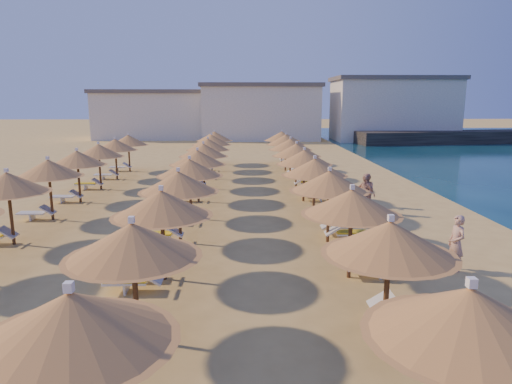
{
  "coord_description": "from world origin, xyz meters",
  "views": [
    {
      "loc": [
        -0.92,
        -15.31,
        5.22
      ],
      "look_at": [
        -0.39,
        4.0,
        1.3
      ],
      "focal_mm": 32.0,
      "sensor_mm": 36.0,
      "label": 1
    }
  ],
  "objects_px": {
    "beachgoer_a": "(456,243)",
    "jetty": "(477,137)",
    "parasol_row_west": "(190,169)",
    "beachgoer_c": "(365,194)",
    "beachgoer_b": "(367,190)",
    "parasol_row_east": "(315,168)"
  },
  "relations": [
    {
      "from": "beachgoer_a",
      "to": "jetty",
      "type": "bearing_deg",
      "value": 141.87
    },
    {
      "from": "jetty",
      "to": "parasol_row_west",
      "type": "xyz_separation_m",
      "value": [
        -30.9,
        -35.35,
        1.51
      ]
    },
    {
      "from": "jetty",
      "to": "beachgoer_c",
      "type": "xyz_separation_m",
      "value": [
        -22.92,
        -34.52,
        0.16
      ]
    },
    {
      "from": "beachgoer_a",
      "to": "beachgoer_c",
      "type": "xyz_separation_m",
      "value": [
        -0.92,
        7.34,
        0.03
      ]
    },
    {
      "from": "beachgoer_b",
      "to": "beachgoer_a",
      "type": "relative_size",
      "value": 0.94
    },
    {
      "from": "beachgoer_b",
      "to": "parasol_row_east",
      "type": "bearing_deg",
      "value": -71.36
    },
    {
      "from": "jetty",
      "to": "parasol_row_west",
      "type": "relative_size",
      "value": 0.79
    },
    {
      "from": "jetty",
      "to": "beachgoer_a",
      "type": "height_order",
      "value": "beachgoer_a"
    },
    {
      "from": "beachgoer_a",
      "to": "parasol_row_west",
      "type": "bearing_deg",
      "value": -136.64
    },
    {
      "from": "parasol_row_east",
      "to": "beachgoer_a",
      "type": "xyz_separation_m",
      "value": [
        3.42,
        -6.52,
        -1.38
      ]
    },
    {
      "from": "parasol_row_east",
      "to": "beachgoer_a",
      "type": "relative_size",
      "value": 21.43
    },
    {
      "from": "parasol_row_west",
      "to": "parasol_row_east",
      "type": "bearing_deg",
      "value": 0.0
    },
    {
      "from": "parasol_row_west",
      "to": "jetty",
      "type": "bearing_deg",
      "value": 48.84
    },
    {
      "from": "parasol_row_east",
      "to": "beachgoer_c",
      "type": "height_order",
      "value": "parasol_row_east"
    },
    {
      "from": "beachgoer_a",
      "to": "beachgoer_c",
      "type": "distance_m",
      "value": 7.4
    },
    {
      "from": "jetty",
      "to": "beachgoer_c",
      "type": "distance_m",
      "value": 41.44
    },
    {
      "from": "parasol_row_east",
      "to": "beachgoer_a",
      "type": "bearing_deg",
      "value": -62.34
    },
    {
      "from": "jetty",
      "to": "beachgoer_b",
      "type": "xyz_separation_m",
      "value": [
        -22.47,
        -33.24,
        0.08
      ]
    },
    {
      "from": "beachgoer_c",
      "to": "beachgoer_b",
      "type": "bearing_deg",
      "value": 119.21
    },
    {
      "from": "jetty",
      "to": "beachgoer_c",
      "type": "relative_size",
      "value": 16.5
    },
    {
      "from": "jetty",
      "to": "parasol_row_east",
      "type": "distance_m",
      "value": 43.56
    },
    {
      "from": "parasol_row_west",
      "to": "beachgoer_c",
      "type": "relative_size",
      "value": 20.83
    }
  ]
}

